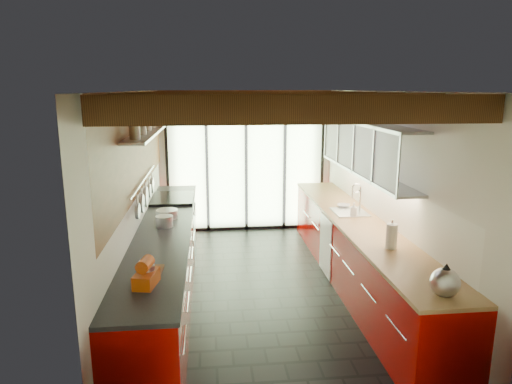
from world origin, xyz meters
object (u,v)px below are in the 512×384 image
kettle (445,281)px  paper_towel (392,237)px  stand_mixer (146,274)px  bowl (344,206)px  soap_bottle (354,209)px

kettle → paper_towel: size_ratio=1.01×
stand_mixer → kettle: (2.54, -0.47, 0.02)m
stand_mixer → bowl: (2.54, 2.47, -0.08)m
paper_towel → soap_bottle: (0.00, 1.31, -0.04)m
kettle → soap_bottle: (0.00, 2.46, -0.03)m
kettle → bowl: size_ratio=1.74×
paper_towel → bowl: bearing=90.0°
bowl → paper_towel: bearing=-90.0°
kettle → soap_bottle: 2.46m
stand_mixer → kettle: kettle is taller
soap_bottle → kettle: bearing=-90.0°
stand_mixer → paper_towel: 2.63m
stand_mixer → kettle: bearing=-10.4°
stand_mixer → soap_bottle: bearing=38.1°
kettle → bowl: kettle is taller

